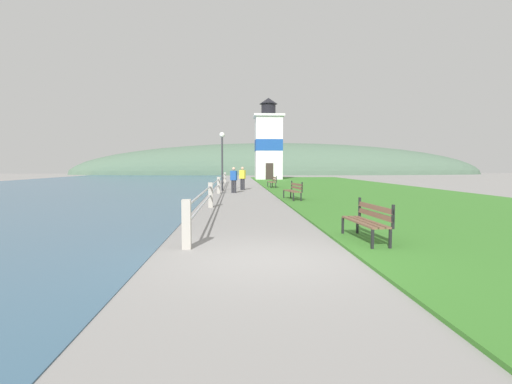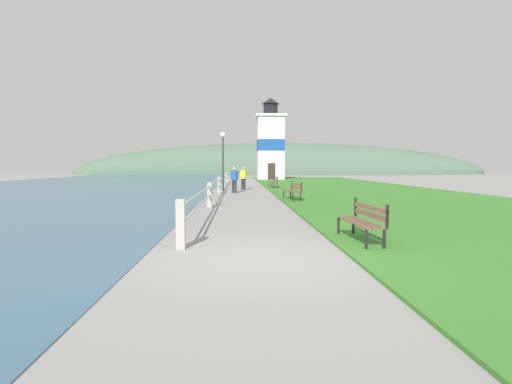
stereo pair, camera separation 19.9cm
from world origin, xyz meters
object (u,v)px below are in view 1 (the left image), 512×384
(park_bench_midway, at_px, (294,190))
(park_bench_far, at_px, (273,181))
(lighthouse, at_px, (268,144))
(person_strolling, at_px, (234,179))
(person_by_railing, at_px, (242,177))
(lamp_post, at_px, (222,150))
(park_bench_near, at_px, (368,219))

(park_bench_midway, distance_m, park_bench_far, 10.78)
(park_bench_midway, xyz_separation_m, lighthouse, (1.21, 29.19, 3.79))
(person_strolling, bearing_deg, person_by_railing, 13.40)
(person_strolling, distance_m, person_by_railing, 3.04)
(person_strolling, distance_m, lamp_post, 2.92)
(lamp_post, bearing_deg, park_bench_midway, -64.39)
(lighthouse, xyz_separation_m, person_strolling, (-4.16, -23.53, -3.45))
(park_bench_near, relative_size, person_by_railing, 1.15)
(park_bench_far, xyz_separation_m, lighthouse, (1.21, 18.41, 3.79))
(park_bench_midway, height_order, lamp_post, lamp_post)
(person_by_railing, bearing_deg, lamp_post, 152.06)
(park_bench_far, bearing_deg, park_bench_near, 88.03)
(lighthouse, bearing_deg, park_bench_near, -91.64)
(park_bench_midway, height_order, park_bench_far, same)
(park_bench_near, relative_size, lighthouse, 0.19)
(park_bench_far, xyz_separation_m, lamp_post, (-3.72, -3.00, 2.20))
(lighthouse, bearing_deg, person_by_railing, -99.81)
(park_bench_midway, bearing_deg, person_strolling, -69.58)
(park_bench_near, bearing_deg, park_bench_midway, -93.03)
(person_by_railing, bearing_deg, lighthouse, 20.19)
(lighthouse, bearing_deg, person_strolling, -100.02)
(lamp_post, bearing_deg, lighthouse, 77.02)
(park_bench_near, relative_size, person_strolling, 1.16)
(park_bench_midway, bearing_deg, park_bench_near, 83.28)
(park_bench_midway, bearing_deg, lamp_post, -71.49)
(person_strolling, xyz_separation_m, person_by_railing, (0.61, 2.98, 0.01))
(park_bench_midway, distance_m, lamp_post, 8.90)
(park_bench_midway, xyz_separation_m, park_bench_far, (-0.00, 10.78, 0.00))
(lighthouse, relative_size, lamp_post, 2.49)
(person_strolling, bearing_deg, park_bench_far, -5.00)
(park_bench_far, bearing_deg, lighthouse, -95.95)
(park_bench_near, xyz_separation_m, person_by_railing, (-2.41, 19.34, 0.35))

